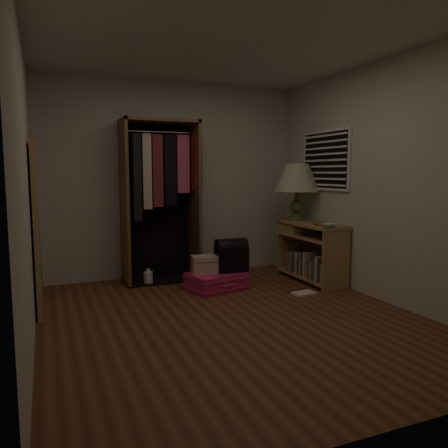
{
  "coord_description": "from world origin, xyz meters",
  "views": [
    {
      "loc": [
        -1.63,
        -3.71,
        1.4
      ],
      "look_at": [
        0.3,
        0.95,
        0.8
      ],
      "focal_mm": 35.0,
      "sensor_mm": 36.0,
      "label": 1
    }
  ],
  "objects_px": {
    "white_jug": "(148,278)",
    "floor_mirror": "(37,228)",
    "open_wardrobe": "(161,187)",
    "train_case": "(205,264)",
    "pink_suitcase": "(216,281)",
    "table_lamp": "(297,179)",
    "console_bookshelf": "(310,250)",
    "black_bag": "(231,254)"
  },
  "relations": [
    {
      "from": "white_jug",
      "to": "floor_mirror",
      "type": "bearing_deg",
      "value": -154.22
    },
    {
      "from": "open_wardrobe",
      "to": "train_case",
      "type": "height_order",
      "value": "open_wardrobe"
    },
    {
      "from": "train_case",
      "to": "pink_suitcase",
      "type": "bearing_deg",
      "value": -14.04
    },
    {
      "from": "train_case",
      "to": "white_jug",
      "type": "bearing_deg",
      "value": 147.37
    },
    {
      "from": "open_wardrobe",
      "to": "pink_suitcase",
      "type": "relative_size",
      "value": 2.7
    },
    {
      "from": "open_wardrobe",
      "to": "train_case",
      "type": "xyz_separation_m",
      "value": [
        0.34,
        -0.67,
        -0.91
      ]
    },
    {
      "from": "floor_mirror",
      "to": "open_wardrobe",
      "type": "bearing_deg",
      "value": 27.68
    },
    {
      "from": "table_lamp",
      "to": "train_case",
      "type": "bearing_deg",
      "value": -169.46
    },
    {
      "from": "pink_suitcase",
      "to": "white_jug",
      "type": "xyz_separation_m",
      "value": [
        -0.7,
        0.55,
        -0.02
      ]
    },
    {
      "from": "open_wardrobe",
      "to": "white_jug",
      "type": "bearing_deg",
      "value": -143.08
    },
    {
      "from": "table_lamp",
      "to": "open_wardrobe",
      "type": "bearing_deg",
      "value": 167.14
    },
    {
      "from": "open_wardrobe",
      "to": "table_lamp",
      "type": "distance_m",
      "value": 1.82
    },
    {
      "from": "console_bookshelf",
      "to": "train_case",
      "type": "xyz_separation_m",
      "value": [
        -1.43,
        0.07,
        -0.09
      ]
    },
    {
      "from": "console_bookshelf",
      "to": "black_bag",
      "type": "bearing_deg",
      "value": 178.37
    },
    {
      "from": "console_bookshelf",
      "to": "open_wardrobe",
      "type": "height_order",
      "value": "open_wardrobe"
    },
    {
      "from": "pink_suitcase",
      "to": "black_bag",
      "type": "relative_size",
      "value": 1.88
    },
    {
      "from": "console_bookshelf",
      "to": "open_wardrobe",
      "type": "relative_size",
      "value": 0.55
    },
    {
      "from": "train_case",
      "to": "table_lamp",
      "type": "height_order",
      "value": "table_lamp"
    },
    {
      "from": "train_case",
      "to": "open_wardrobe",
      "type": "bearing_deg",
      "value": 125.59
    },
    {
      "from": "floor_mirror",
      "to": "train_case",
      "type": "relative_size",
      "value": 5.14
    },
    {
      "from": "console_bookshelf",
      "to": "pink_suitcase",
      "type": "bearing_deg",
      "value": 179.15
    },
    {
      "from": "black_bag",
      "to": "white_jug",
      "type": "height_order",
      "value": "black_bag"
    },
    {
      "from": "open_wardrobe",
      "to": "white_jug",
      "type": "relative_size",
      "value": 10.32
    },
    {
      "from": "pink_suitcase",
      "to": "open_wardrobe",
      "type": "bearing_deg",
      "value": 110.27
    },
    {
      "from": "open_wardrobe",
      "to": "train_case",
      "type": "distance_m",
      "value": 1.18
    },
    {
      "from": "floor_mirror",
      "to": "white_jug",
      "type": "distance_m",
      "value": 1.58
    },
    {
      "from": "white_jug",
      "to": "train_case",
      "type": "bearing_deg",
      "value": -41.13
    },
    {
      "from": "console_bookshelf",
      "to": "train_case",
      "type": "relative_size",
      "value": 3.39
    },
    {
      "from": "open_wardrobe",
      "to": "table_lamp",
      "type": "relative_size",
      "value": 2.69
    },
    {
      "from": "pink_suitcase",
      "to": "floor_mirror",
      "type": "bearing_deg",
      "value": 168.48
    },
    {
      "from": "open_wardrobe",
      "to": "floor_mirror",
      "type": "relative_size",
      "value": 1.21
    },
    {
      "from": "pink_suitcase",
      "to": "train_case",
      "type": "distance_m",
      "value": 0.25
    },
    {
      "from": "floor_mirror",
      "to": "black_bag",
      "type": "distance_m",
      "value": 2.19
    },
    {
      "from": "open_wardrobe",
      "to": "white_jug",
      "type": "distance_m",
      "value": 1.17
    },
    {
      "from": "train_case",
      "to": "console_bookshelf",
      "type": "bearing_deg",
      "value": 5.55
    },
    {
      "from": "pink_suitcase",
      "to": "black_bag",
      "type": "xyz_separation_m",
      "value": [
        0.2,
        0.01,
        0.31
      ]
    },
    {
      "from": "pink_suitcase",
      "to": "black_bag",
      "type": "height_order",
      "value": "black_bag"
    },
    {
      "from": "white_jug",
      "to": "pink_suitcase",
      "type": "bearing_deg",
      "value": -38.24
    },
    {
      "from": "pink_suitcase",
      "to": "white_jug",
      "type": "relative_size",
      "value": 3.82
    },
    {
      "from": "open_wardrobe",
      "to": "table_lamp",
      "type": "height_order",
      "value": "open_wardrobe"
    },
    {
      "from": "train_case",
      "to": "black_bag",
      "type": "bearing_deg",
      "value": 1.18
    },
    {
      "from": "open_wardrobe",
      "to": "train_case",
      "type": "bearing_deg",
      "value": -62.91
    }
  ]
}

